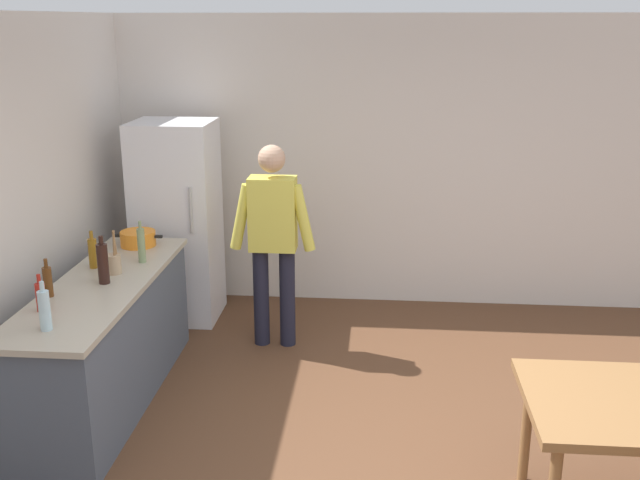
# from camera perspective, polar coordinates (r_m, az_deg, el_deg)

# --- Properties ---
(ground_plane) EXTENTS (14.00, 14.00, 0.00)m
(ground_plane) POSITION_cam_1_polar(r_m,az_deg,el_deg) (4.67, 5.26, -17.88)
(ground_plane) COLOR brown
(wall_back) EXTENTS (6.40, 0.12, 2.70)m
(wall_back) POSITION_cam_1_polar(r_m,az_deg,el_deg) (6.97, 5.48, 5.93)
(wall_back) COLOR silver
(wall_back) RESTS_ON ground_plane
(kitchen_counter) EXTENTS (0.64, 2.20, 0.90)m
(kitchen_counter) POSITION_cam_1_polar(r_m,az_deg,el_deg) (5.49, -16.20, -7.57)
(kitchen_counter) COLOR #4C5666
(kitchen_counter) RESTS_ON ground_plane
(refrigerator) EXTENTS (0.70, 0.67, 1.80)m
(refrigerator) POSITION_cam_1_polar(r_m,az_deg,el_deg) (6.74, -10.97, 1.39)
(refrigerator) COLOR white
(refrigerator) RESTS_ON ground_plane
(person) EXTENTS (0.70, 0.22, 1.70)m
(person) POSITION_cam_1_polar(r_m,az_deg,el_deg) (6.00, -3.65, 0.54)
(person) COLOR #1E1E2D
(person) RESTS_ON ground_plane
(cooking_pot) EXTENTS (0.40, 0.28, 0.12)m
(cooking_pot) POSITION_cam_1_polar(r_m,az_deg,el_deg) (6.08, -13.89, 0.12)
(cooking_pot) COLOR orange
(cooking_pot) RESTS_ON kitchen_counter
(utensil_jar) EXTENTS (0.11, 0.11, 0.32)m
(utensil_jar) POSITION_cam_1_polar(r_m,az_deg,el_deg) (5.46, -15.67, -1.71)
(utensil_jar) COLOR tan
(utensil_jar) RESTS_ON kitchen_counter
(bottle_beer_brown) EXTENTS (0.06, 0.06, 0.26)m
(bottle_beer_brown) POSITION_cam_1_polar(r_m,az_deg,el_deg) (5.13, -20.31, -3.00)
(bottle_beer_brown) COLOR #5B3314
(bottle_beer_brown) RESTS_ON kitchen_counter
(bottle_sauce_red) EXTENTS (0.06, 0.06, 0.24)m
(bottle_sauce_red) POSITION_cam_1_polar(r_m,az_deg,el_deg) (4.90, -20.79, -4.10)
(bottle_sauce_red) COLOR #B22319
(bottle_sauce_red) RESTS_ON kitchen_counter
(bottle_water_clear) EXTENTS (0.07, 0.07, 0.30)m
(bottle_water_clear) POSITION_cam_1_polar(r_m,az_deg,el_deg) (4.59, -20.52, -5.07)
(bottle_water_clear) COLOR silver
(bottle_water_clear) RESTS_ON kitchen_counter
(bottle_vinegar_tall) EXTENTS (0.06, 0.06, 0.32)m
(bottle_vinegar_tall) POSITION_cam_1_polar(r_m,az_deg,el_deg) (5.64, -13.65, -0.37)
(bottle_vinegar_tall) COLOR gray
(bottle_vinegar_tall) RESTS_ON kitchen_counter
(bottle_wine_dark) EXTENTS (0.08, 0.08, 0.34)m
(bottle_wine_dark) POSITION_cam_1_polar(r_m,az_deg,el_deg) (5.26, -16.44, -1.72)
(bottle_wine_dark) COLOR black
(bottle_wine_dark) RESTS_ON kitchen_counter
(bottle_oil_amber) EXTENTS (0.06, 0.06, 0.28)m
(bottle_oil_amber) POSITION_cam_1_polar(r_m,az_deg,el_deg) (5.61, -17.16, -0.94)
(bottle_oil_amber) COLOR #996619
(bottle_oil_amber) RESTS_ON kitchen_counter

